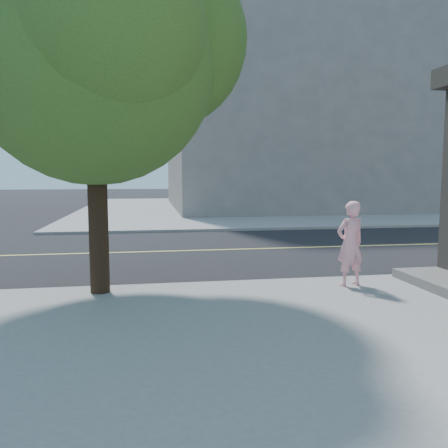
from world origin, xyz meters
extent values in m
cube|color=black|center=(0.00, 4.50, 0.01)|extent=(140.00, 9.00, 0.01)
cube|color=gray|center=(13.50, 21.50, 0.06)|extent=(29.00, 25.00, 0.12)
cube|color=slate|center=(14.00, 22.00, 7.12)|extent=(18.00, 16.00, 14.00)
imported|color=#FEA7B3|center=(7.16, -0.78, 0.94)|extent=(0.68, 0.52, 1.65)
cylinder|color=black|center=(2.42, -0.50, 1.88)|extent=(0.35, 0.35, 3.52)
sphere|color=#3F6925|center=(2.42, -0.50, 4.22)|extent=(4.30, 4.30, 4.30)
sphere|color=#3F6925|center=(3.60, 0.09, 4.81)|extent=(3.32, 3.32, 3.32)
sphere|color=#3F6925|center=(1.45, 0.28, 5.01)|extent=(3.13, 3.13, 3.13)
sphere|color=#3F6925|center=(2.81, -1.58, 4.52)|extent=(2.93, 2.93, 2.93)
camera|label=1|loc=(3.33, -8.90, 2.25)|focal=36.25mm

